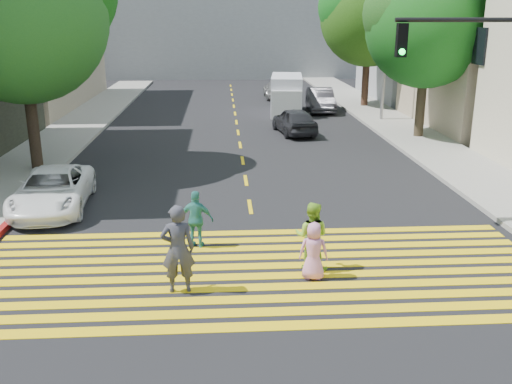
{
  "coord_description": "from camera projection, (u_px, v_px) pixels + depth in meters",
  "views": [
    {
      "loc": [
        -0.85,
        -10.8,
        5.64
      ],
      "look_at": [
        0.0,
        3.0,
        1.4
      ],
      "focal_mm": 40.0,
      "sensor_mm": 36.0,
      "label": 1
    }
  ],
  "objects": [
    {
      "name": "lane_line",
      "position": [
        236.0,
        118.0,
        33.48
      ],
      "size": [
        0.12,
        34.4,
        0.01
      ],
      "color": "yellow",
      "rests_on": "ground"
    },
    {
      "name": "dark_car_parked",
      "position": [
        320.0,
        100.0,
        35.59
      ],
      "size": [
        1.73,
        4.41,
        1.43
      ],
      "primitive_type": "imported",
      "rotation": [
        0.0,
        0.0,
        -0.05
      ],
      "color": "#2B2A2F",
      "rests_on": "ground"
    },
    {
      "name": "tree_left",
      "position": [
        22.0,
        6.0,
        20.1
      ],
      "size": [
        8.12,
        8.12,
        8.93
      ],
      "rotation": [
        0.0,
        0.0,
        0.4
      ],
      "color": "black",
      "rests_on": "ground"
    },
    {
      "name": "pedestrian_woman",
      "position": [
        312.0,
        236.0,
        13.13
      ],
      "size": [
        0.96,
        0.86,
        1.63
      ],
      "primitive_type": "imported",
      "rotation": [
        0.0,
        0.0,
        2.79
      ],
      "color": "#8ECB30",
      "rests_on": "ground"
    },
    {
      "name": "traffic_signal",
      "position": [
        501.0,
        88.0,
        14.88
      ],
      "size": [
        4.08,
        0.48,
        5.98
      ],
      "rotation": [
        0.0,
        0.0,
        -0.07
      ],
      "color": "#313133",
      "rests_on": "ground"
    },
    {
      "name": "white_van",
      "position": [
        287.0,
        96.0,
        34.66
      ],
      "size": [
        2.32,
        4.98,
        2.27
      ],
      "rotation": [
        0.0,
        0.0,
        -0.11
      ],
      "color": "silver",
      "rests_on": "ground"
    },
    {
      "name": "pedestrian_extra",
      "position": [
        196.0,
        219.0,
        14.43
      ],
      "size": [
        0.93,
        0.54,
        1.49
      ],
      "primitive_type": "imported",
      "rotation": [
        0.0,
        0.0,
        2.93
      ],
      "color": "teal",
      "rests_on": "ground"
    },
    {
      "name": "dark_car_near",
      "position": [
        294.0,
        121.0,
        28.66
      ],
      "size": [
        2.14,
        4.09,
        1.33
      ],
      "primitive_type": "imported",
      "rotation": [
        0.0,
        0.0,
        3.29
      ],
      "color": "black",
      "rests_on": "ground"
    },
    {
      "name": "pedestrian_child",
      "position": [
        314.0,
        251.0,
        12.68
      ],
      "size": [
        0.71,
        0.53,
        1.33
      ],
      "primitive_type": "imported",
      "rotation": [
        0.0,
        0.0,
        2.97
      ],
      "color": "pink",
      "rests_on": "ground"
    },
    {
      "name": "curb_red",
      "position": [
        24.0,
        209.0,
        17.31
      ],
      "size": [
        0.2,
        8.0,
        0.16
      ],
      "primitive_type": "cube",
      "color": "maroon",
      "rests_on": "ground"
    },
    {
      "name": "pedestrian_man",
      "position": [
        178.0,
        249.0,
        11.99
      ],
      "size": [
        0.76,
        0.54,
        1.95
      ],
      "primitive_type": "imported",
      "rotation": [
        0.0,
        0.0,
        3.25
      ],
      "color": "#383842",
      "rests_on": "ground"
    },
    {
      "name": "tree_right_far",
      "position": [
        371.0,
        11.0,
        35.57
      ],
      "size": [
        7.27,
        6.8,
        8.89
      ],
      "rotation": [
        0.0,
        0.0,
        -0.12
      ],
      "color": "black",
      "rests_on": "ground"
    },
    {
      "name": "street_lamp",
      "position": [
        384.0,
        19.0,
        30.59
      ],
      "size": [
        2.2,
        0.55,
        9.73
      ],
      "rotation": [
        0.0,
        0.0,
        0.16
      ],
      "color": "gray",
      "rests_on": "ground"
    },
    {
      "name": "tree_right_near",
      "position": [
        430.0,
        19.0,
        26.07
      ],
      "size": [
        7.23,
        6.93,
        8.23
      ],
      "rotation": [
        0.0,
        0.0,
        -0.26
      ],
      "color": "#2D2216",
      "rests_on": "ground"
    },
    {
      "name": "sidewalk_left",
      "position": [
        87.0,
        119.0,
        32.48
      ],
      "size": [
        3.0,
        40.0,
        0.15
      ],
      "primitive_type": "cube",
      "color": "gray",
      "rests_on": "ground"
    },
    {
      "name": "silver_car",
      "position": [
        277.0,
        90.0,
        41.36
      ],
      "size": [
        1.75,
        4.3,
        1.25
      ],
      "primitive_type": "imported",
      "rotation": [
        0.0,
        0.0,
        3.14
      ],
      "color": "#A0A0A0",
      "rests_on": "ground"
    },
    {
      "name": "white_sedan",
      "position": [
        53.0,
        190.0,
        17.34
      ],
      "size": [
        2.36,
        4.57,
        1.23
      ],
      "primitive_type": "imported",
      "rotation": [
        0.0,
        0.0,
        0.07
      ],
      "color": "white",
      "rests_on": "ground"
    },
    {
      "name": "backdrop_block",
      "position": [
        228.0,
        14.0,
        56.05
      ],
      "size": [
        30.0,
        8.0,
        12.0
      ],
      "primitive_type": "cube",
      "color": "gray",
      "rests_on": "ground"
    },
    {
      "name": "building_right_grey",
      "position": [
        445.0,
        27.0,
        40.05
      ],
      "size": [
        10.0,
        10.0,
        10.0
      ],
      "primitive_type": "cube",
      "color": "gray",
      "rests_on": "ground"
    },
    {
      "name": "sidewalk_right",
      "position": [
        420.0,
        141.0,
        26.8
      ],
      "size": [
        3.0,
        60.0,
        0.15
      ],
      "primitive_type": "cube",
      "color": "gray",
      "rests_on": "ground"
    },
    {
      "name": "ground",
      "position": [
        265.0,
        297.0,
        12.01
      ],
      "size": [
        120.0,
        120.0,
        0.0
      ],
      "primitive_type": "plane",
      "color": "black"
    },
    {
      "name": "crosswalk",
      "position": [
        261.0,
        271.0,
        13.22
      ],
      "size": [
        13.4,
        5.3,
        0.01
      ],
      "color": "yellow",
      "rests_on": "ground"
    }
  ]
}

